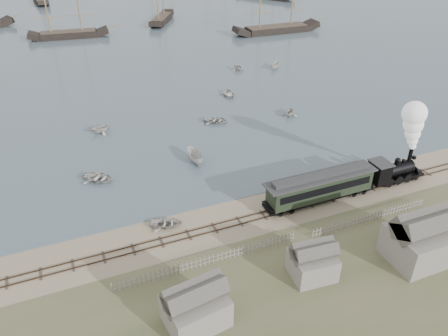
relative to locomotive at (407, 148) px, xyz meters
name	(u,v)px	position (x,y,z in m)	size (l,w,h in m)	color
ground	(240,210)	(-21.53, 2.00, -4.69)	(600.00, 600.00, 0.00)	tan
rail_track	(248,219)	(-21.53, 0.00, -4.65)	(120.00, 1.80, 0.16)	#3E2D21
picket_fence_west	(210,264)	(-28.03, -5.00, -4.69)	(19.00, 0.10, 1.20)	slate
picket_fence_east	(370,221)	(-9.03, -5.50, -4.69)	(15.00, 0.10, 1.20)	slate
shed_left	(196,322)	(-31.53, -11.00, -4.69)	(5.00, 4.00, 4.10)	slate
shed_mid	(311,275)	(-19.53, -10.00, -4.69)	(4.00, 3.50, 3.60)	slate
shed_right	(415,257)	(-8.53, -12.00, -4.69)	(6.00, 5.00, 5.10)	slate
locomotive	(407,148)	(0.00, 0.00, 0.00)	(8.19, 3.06, 10.21)	black
passenger_coach	(320,186)	(-12.23, 0.00, -2.54)	(14.04, 2.71, 3.41)	black
beached_dinghy	(167,223)	(-30.28, 2.41, -4.32)	(3.65, 2.61, 0.76)	beige
rowboat_0	(98,178)	(-35.81, 14.44, -4.20)	(4.16, 2.97, 0.86)	beige
rowboat_1	(100,127)	(-33.38, 28.15, -3.76)	(3.30, 2.85, 1.74)	beige
rowboat_2	(195,157)	(-22.87, 14.22, -3.84)	(4.11, 1.54, 1.59)	beige
rowboat_3	(216,120)	(-15.64, 24.69, -4.22)	(3.95, 2.82, 0.82)	beige
rowboat_4	(290,111)	(-3.35, 22.41, -3.83)	(3.07, 2.65, 1.62)	beige
rowboat_5	(275,65)	(5.77, 44.60, -3.98)	(3.37, 1.27, 1.30)	beige
rowboat_7	(238,67)	(-2.02, 46.58, -3.83)	(3.07, 2.65, 1.62)	beige
rowboat_8	(229,94)	(-9.36, 34.24, -4.24)	(3.85, 2.75, 0.80)	beige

